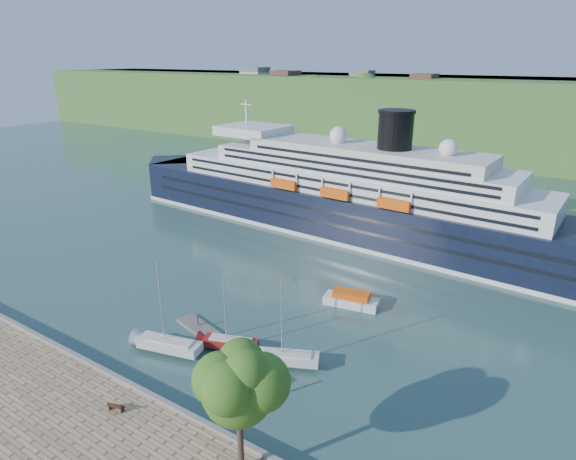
# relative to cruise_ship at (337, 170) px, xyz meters

# --- Properties ---
(ground) EXTENTS (400.00, 400.00, 0.00)m
(ground) POSITION_rel_cruise_ship_xyz_m (7.58, -52.19, -11.32)
(ground) COLOR #2F5450
(ground) RESTS_ON ground
(far_hillside) EXTENTS (400.00, 50.00, 24.00)m
(far_hillside) POSITION_rel_cruise_ship_xyz_m (7.58, 92.81, 0.68)
(far_hillside) COLOR #376327
(far_hillside) RESTS_ON ground
(quay_coping) EXTENTS (220.00, 0.50, 0.30)m
(quay_coping) POSITION_rel_cruise_ship_xyz_m (7.58, -52.39, -10.17)
(quay_coping) COLOR slate
(quay_coping) RESTS_ON promenade
(cruise_ship) EXTENTS (101.43, 19.89, 22.64)m
(cruise_ship) POSITION_rel_cruise_ship_xyz_m (0.00, 0.00, 0.00)
(cruise_ship) COLOR black
(cruise_ship) RESTS_ON ground
(park_bench) EXTENTS (1.59, 0.99, 0.95)m
(park_bench) POSITION_rel_cruise_ship_xyz_m (7.27, -55.37, -9.84)
(park_bench) COLOR #441F13
(park_bench) RESTS_ON promenade
(promenade_tree) EXTENTS (7.10, 7.10, 11.75)m
(promenade_tree) POSITION_rel_cruise_ship_xyz_m (20.53, -54.33, -4.44)
(promenade_tree) COLOR #2A5E18
(promenade_tree) RESTS_ON promenade
(floating_pontoon) EXTENTS (17.91, 6.49, 0.40)m
(floating_pontoon) POSITION_rel_cruise_ship_xyz_m (8.37, -41.53, -11.12)
(floating_pontoon) COLOR slate
(floating_pontoon) RESTS_ON ground
(sailboat_white_near) EXTENTS (8.26, 4.10, 10.29)m
(sailboat_white_near) POSITION_rel_cruise_ship_xyz_m (3.60, -45.53, -6.17)
(sailboat_white_near) COLOR silver
(sailboat_white_near) RESTS_ON ground
(sailboat_red) EXTENTS (6.98, 4.02, 8.71)m
(sailboat_red) POSITION_rel_cruise_ship_xyz_m (8.82, -41.44, -6.96)
(sailboat_red) COLOR maroon
(sailboat_red) RESTS_ON ground
(sailboat_white_far) EXTENTS (7.58, 4.96, 9.55)m
(sailboat_white_far) POSITION_rel_cruise_ship_xyz_m (15.59, -40.45, -6.54)
(sailboat_white_far) COLOR silver
(sailboat_white_far) RESTS_ON ground
(tender_launch) EXTENTS (7.42, 3.69, 1.96)m
(tender_launch) POSITION_rel_cruise_ship_xyz_m (15.49, -25.02, -10.34)
(tender_launch) COLOR #EA570D
(tender_launch) RESTS_ON ground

